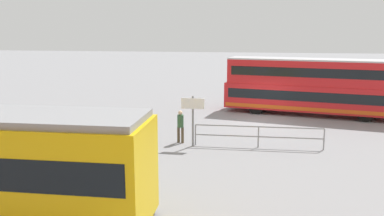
{
  "coord_description": "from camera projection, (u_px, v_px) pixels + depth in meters",
  "views": [
    {
      "loc": [
        0.26,
        25.37,
        5.71
      ],
      "look_at": [
        3.5,
        5.3,
        1.77
      ],
      "focal_mm": 37.76,
      "sensor_mm": 36.0,
      "label": 1
    }
  ],
  "objects": [
    {
      "name": "pedestrian_near_railing",
      "position": [
        180.0,
        124.0,
        20.59
      ],
      "size": [
        0.38,
        0.38,
        1.69
      ],
      "color": "#4C3F2D",
      "rests_on": "ground"
    },
    {
      "name": "double_decker_bus",
      "position": [
        314.0,
        87.0,
        27.19
      ],
      "size": [
        12.15,
        4.72,
        3.82
      ],
      "color": "red",
      "rests_on": "ground"
    },
    {
      "name": "ground_plane",
      "position": [
        260.0,
        121.0,
        25.64
      ],
      "size": [
        160.0,
        160.0,
        0.0
      ],
      "primitive_type": "plane",
      "color": "gray"
    },
    {
      "name": "pedestrian_railing",
      "position": [
        258.0,
        133.0,
        19.81
      ],
      "size": [
        6.32,
        0.2,
        1.08
      ],
      "color": "gray",
      "rests_on": "ground"
    },
    {
      "name": "info_sign",
      "position": [
        193.0,
        112.0,
        19.8
      ],
      "size": [
        1.14,
        0.12,
        2.54
      ],
      "color": "slate",
      "rests_on": "ground"
    }
  ]
}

